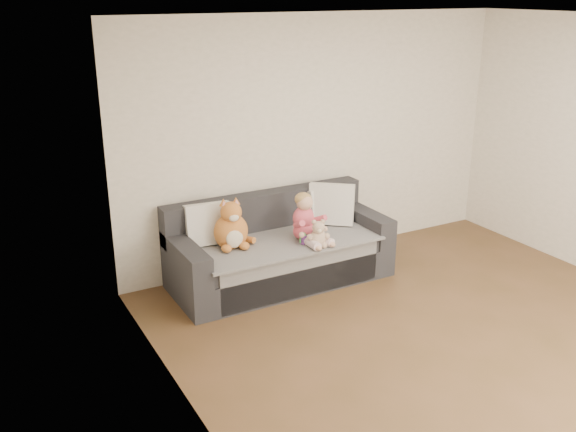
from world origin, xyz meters
The scene contains 10 objects.
room_shell centered at (0.00, 0.42, 1.30)m, with size 5.00×5.00×5.00m.
sofa centered at (-0.71, 2.06, 0.31)m, with size 2.20×0.94×0.85m.
cushion_left centered at (-1.39, 2.23, 0.67)m, with size 0.46×0.25×0.42m.
cushion_right_back centered at (-0.07, 2.26, 0.65)m, with size 0.41×0.22×0.37m.
cushion_right_front centered at (-0.05, 2.14, 0.69)m, with size 0.50×0.46×0.44m.
toddler centered at (-0.52, 1.85, 0.67)m, with size 0.34×0.49×0.48m.
plush_cat centered at (-1.23, 2.04, 0.66)m, with size 0.40×0.34×0.51m.
teddy_bear centered at (-0.50, 1.65, 0.58)m, with size 0.21×0.17×0.28m.
plush_cow centered at (-0.44, 1.74, 0.55)m, with size 0.14×0.21×0.18m.
sippy_cup centered at (-0.59, 1.77, 0.54)m, with size 0.11×0.08×0.12m.
Camera 1 is at (-3.51, -3.22, 2.81)m, focal length 40.00 mm.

